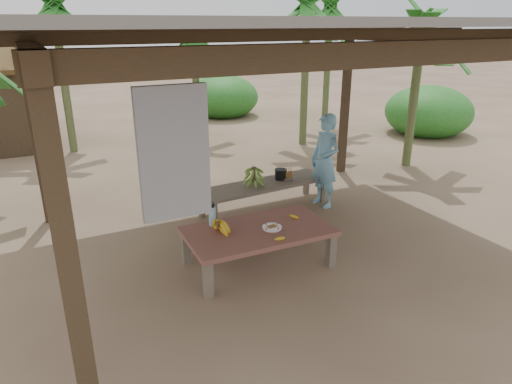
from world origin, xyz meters
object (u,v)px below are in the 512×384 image
bench (265,186)px  water_flask (212,215)px  work_table (258,234)px  woman (325,161)px  cooking_pot (281,174)px  plate (272,228)px  ripe_banana_bunch (218,227)px

bench → water_flask: (-1.41, -1.24, 0.24)m
work_table → woman: 2.33m
bench → woman: woman is taller
work_table → cooking_pot: size_ratio=9.38×
work_table → bench: 1.86m
bench → cooking_pot: bearing=6.8°
plate → ripe_banana_bunch: bearing=164.6°
water_flask → woman: (2.37, 0.94, 0.14)m
work_table → cooking_pot: bearing=54.4°
cooking_pot → plate: bearing=-123.0°
woman → plate: bearing=-60.0°
ripe_banana_bunch → cooking_pot: ripe_banana_bunch is taller
plate → bench: bearing=64.8°
bench → water_flask: size_ratio=6.90×
plate → woman: bearing=38.2°
work_table → water_flask: bearing=144.1°
ripe_banana_bunch → water_flask: water_flask is taller
work_table → ripe_banana_bunch: size_ratio=6.26×
ripe_banana_bunch → woman: (2.40, 1.20, 0.19)m
work_table → water_flask: 0.62m
woman → ripe_banana_bunch: bearing=-71.7°
ripe_banana_bunch → cooking_pot: bearing=41.2°
work_table → water_flask: size_ratio=5.66×
bench → water_flask: 1.89m
bench → plate: plate is taller
plate → woman: size_ratio=0.16×
bench → cooking_pot: size_ratio=11.44×
cooking_pot → woman: woman is taller
woman → work_table: bearing=-63.9°
bench → ripe_banana_bunch: bearing=-137.6°
cooking_pot → ripe_banana_bunch: bearing=-138.8°
plate → water_flask: water_flask is taller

